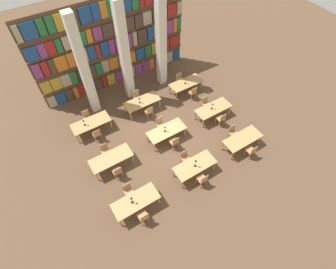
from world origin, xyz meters
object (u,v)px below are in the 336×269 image
reading_table_8 (186,84)px  chair_3 (185,157)px  chair_9 (160,124)px  reading_table_6 (91,123)px  chair_13 (87,117)px  reading_table_1 (195,166)px  chair_16 (193,92)px  chair_4 (252,151)px  reading_table_0 (136,202)px  reading_table_4 (166,131)px  chair_12 (97,134)px  chair_5 (233,132)px  desk_lamp_6 (186,79)px  chair_2 (203,179)px  reading_table_3 (111,159)px  chair_1 (128,191)px  chair_10 (221,119)px  chair_7 (105,150)px  pillar_center (125,54)px  chair_11 (206,103)px  desk_lamp_2 (165,128)px  chair_6 (117,172)px  desk_lamp_0 (132,199)px  reading_table_5 (213,109)px  chair_17 (180,79)px  pillar_right (161,41)px  chair_14 (149,111)px  pillar_left (84,68)px  chair_8 (174,142)px  chair_15 (137,97)px  desk_lamp_5 (139,99)px  desk_lamp_1 (196,162)px  desk_lamp_3 (212,105)px  desk_lamp_4 (84,122)px

reading_table_8 → chair_3: bearing=-125.0°
chair_9 → reading_table_8: chair_9 is taller
reading_table_6 → chair_13: (0.00, 0.73, -0.16)m
reading_table_1 → chair_16: size_ratio=2.35×
chair_4 → reading_table_0: bearing=174.2°
reading_table_4 → chair_12: (-3.22, 1.95, -0.16)m
chair_5 → desk_lamp_6: bearing=-88.6°
reading_table_1 → chair_2: 0.75m
reading_table_3 → desk_lamp_6: desk_lamp_6 is taller
chair_1 → chair_10: 6.57m
reading_table_1 → chair_7: chair_7 is taller
pillar_center → chair_11: pillar_center is taller
chair_1 → desk_lamp_2: (3.19, 1.92, 0.50)m
chair_7 → reading_table_4: (3.27, -0.71, 0.16)m
chair_13 → reading_table_8: size_ratio=0.42×
chair_6 → chair_5: bearing=-9.7°
reading_table_0 → pillar_center: bearing=65.1°
desk_lamp_0 → reading_table_5: desk_lamp_0 is taller
chair_4 → reading_table_4: (-3.09, 3.31, 0.16)m
chair_11 → chair_17: bearing=-87.8°
pillar_right → reading_table_0: bearing=-128.8°
reading_table_3 → desk_lamp_6: size_ratio=4.47×
reading_table_0 → chair_14: 5.61m
reading_table_1 → chair_12: 5.55m
chair_17 → pillar_left: bearing=-9.5°
reading_table_0 → chair_8: chair_8 is taller
chair_15 → chair_9: bearing=91.1°
pillar_left → chair_16: bearing=-23.5°
reading_table_6 → desk_lamp_5: 3.03m
chair_2 → desk_lamp_1: bearing=87.3°
chair_14 → desk_lamp_6: desk_lamp_6 is taller
reading_table_1 → chair_7: 4.64m
pillar_left → chair_4: 9.69m
chair_6 → chair_3: bearing=-18.3°
desk_lamp_2 → desk_lamp_3: size_ratio=0.94×
chair_7 → desk_lamp_1: bearing=134.6°
pillar_left → reading_table_1: bearing=-70.4°
pillar_right → chair_13: 6.13m
reading_table_0 → chair_4: 6.40m
pillar_left → chair_2: size_ratio=6.70×
chair_11 → desk_lamp_4: size_ratio=2.16×
chair_5 → reading_table_4: chair_5 is taller
desk_lamp_0 → chair_2: 3.49m
pillar_center → chair_1: 7.42m
reading_table_5 → chair_13: size_ratio=2.35×
pillar_center → chair_6: bearing=-122.8°
reading_table_3 → chair_10: 6.48m
chair_3 → desk_lamp_5: bearing=-87.7°
desk_lamp_0 → reading_table_4: desk_lamp_0 is taller
desk_lamp_0 → reading_table_3: bearing=86.4°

